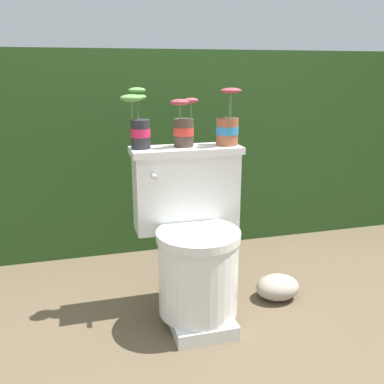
# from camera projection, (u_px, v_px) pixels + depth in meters

# --- Properties ---
(ground_plane) EXTENTS (12.00, 12.00, 0.00)m
(ground_plane) POSITION_uv_depth(u_px,v_px,m) (209.00, 320.00, 1.92)
(ground_plane) COLOR brown
(hedge_backdrop) EXTENTS (3.66, 0.64, 1.19)m
(hedge_backdrop) POSITION_uv_depth(u_px,v_px,m) (158.00, 146.00, 2.82)
(hedge_backdrop) COLOR #284C1E
(hedge_backdrop) RESTS_ON ground
(toilet) EXTENTS (0.49, 0.46, 0.76)m
(toilet) POSITION_uv_depth(u_px,v_px,m) (194.00, 244.00, 1.88)
(toilet) COLOR white
(toilet) RESTS_ON ground
(potted_plant_left) EXTENTS (0.12, 0.09, 0.26)m
(potted_plant_left) POSITION_uv_depth(u_px,v_px,m) (139.00, 123.00, 1.82)
(potted_plant_left) COLOR #262628
(potted_plant_left) RESTS_ON toilet
(potted_plant_midleft) EXTENTS (0.13, 0.10, 0.21)m
(potted_plant_midleft) POSITION_uv_depth(u_px,v_px,m) (184.00, 127.00, 1.87)
(potted_plant_midleft) COLOR #47382D
(potted_plant_midleft) RESTS_ON toilet
(potted_plant_middle) EXTENTS (0.11, 0.12, 0.25)m
(potted_plant_middle) POSITION_uv_depth(u_px,v_px,m) (228.00, 125.00, 1.91)
(potted_plant_middle) COLOR #9E5638
(potted_plant_middle) RESTS_ON toilet
(garden_stone) EXTENTS (0.22, 0.17, 0.12)m
(garden_stone) POSITION_uv_depth(u_px,v_px,m) (277.00, 287.00, 2.09)
(garden_stone) COLOR #9E9384
(garden_stone) RESTS_ON ground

